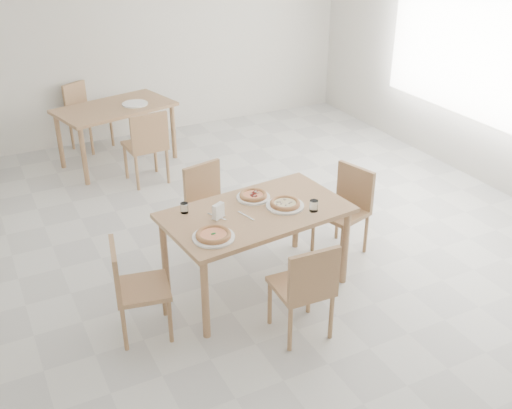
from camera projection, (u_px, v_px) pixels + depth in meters
name	position (u px, v px, depth m)	size (l,w,h in m)	color
room	(488.00, 52.00, 6.67)	(7.28, 7.00, 7.00)	silver
main_table	(256.00, 219.00, 4.96)	(1.59, 1.00, 0.75)	tan
chair_south	(306.00, 285.00, 4.45)	(0.43, 0.43, 0.83)	#A07850
chair_north	(209.00, 200.00, 5.69)	(0.48, 0.48, 0.82)	#A07850
chair_west	(132.00, 284.00, 4.49)	(0.47, 0.47, 0.81)	#A07850
chair_east	(347.00, 204.00, 5.61)	(0.51, 0.51, 0.84)	#A07850
plate_margherita	(214.00, 237.00, 4.53)	(0.32, 0.32, 0.02)	white
plate_mushroom	(285.00, 206.00, 4.98)	(0.32, 0.32, 0.02)	white
plate_pepperoni	(253.00, 197.00, 5.12)	(0.29, 0.29, 0.02)	white
pizza_margherita	(213.00, 235.00, 4.52)	(0.33, 0.33, 0.03)	tan
pizza_mushroom	(285.00, 203.00, 4.97)	(0.27, 0.27, 0.03)	tan
pizza_pepperoni	(253.00, 195.00, 5.11)	(0.29, 0.29, 0.03)	tan
tumbler_a	(314.00, 206.00, 4.90)	(0.07, 0.07, 0.09)	white
tumbler_b	(184.00, 208.00, 4.88)	(0.06, 0.06, 0.09)	white
napkin_holder	(218.00, 212.00, 4.77)	(0.13, 0.11, 0.13)	silver
fork_a	(217.00, 217.00, 4.83)	(0.02, 0.19, 0.01)	silver
fork_b	(246.00, 216.00, 4.84)	(0.02, 0.20, 0.01)	silver
second_table	(115.00, 113.00, 7.39)	(1.53, 1.10, 0.75)	#A07850
chair_back_s	(147.00, 142.00, 6.90)	(0.47, 0.47, 0.89)	#A07850
chair_back_n	(85.00, 110.00, 7.96)	(0.59, 0.59, 0.88)	#A07850
plate_empty	(135.00, 104.00, 7.40)	(0.32, 0.32, 0.02)	white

